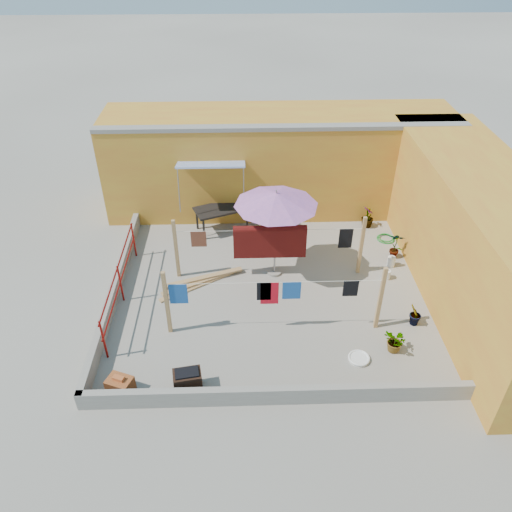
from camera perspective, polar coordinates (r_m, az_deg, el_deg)
The scene contains 21 objects.
ground at distance 13.34m, azimuth 1.64°, elevation -4.15°, with size 80.00×80.00×0.00m, color #9E998E.
wall_back at distance 16.50m, azimuth 2.58°, elevation 10.76°, with size 11.00×3.27×3.21m.
wall_right at distance 13.70m, azimuth 24.04°, elevation 1.81°, with size 2.40×9.00×3.20m, color gold.
parapet_front at distance 10.67m, azimuth 2.75°, elevation -15.59°, with size 8.30×0.16×0.44m, color gray.
parapet_left at distance 13.61m, azimuth -15.79°, elevation -3.63°, with size 0.16×7.30×0.44m, color gray.
red_railing at distance 13.10m, azimuth -15.33°, elevation -2.48°, with size 0.05×4.20×1.10m.
clothesline_rig at distance 13.15m, azimuth 1.60°, elevation 0.94°, with size 5.09×2.35×1.80m.
patio_umbrella at distance 12.71m, azimuth 2.32°, elevation 6.47°, with size 2.64×2.64×2.61m.
outdoor_table at distance 15.57m, azimuth -3.95°, elevation 5.28°, with size 1.82×1.37×0.77m.
brick_stack at distance 11.22m, azimuth -15.26°, elevation -14.07°, with size 0.62×0.54×0.46m.
lumber_pile at distance 13.65m, azimuth -6.38°, elevation -2.93°, with size 2.21×1.36×0.14m.
brazier at distance 10.94m, azimuth -7.81°, elevation -13.95°, with size 0.65×0.48×0.53m.
white_basin at distance 11.79m, azimuth 11.68°, elevation -11.38°, with size 0.50×0.50×0.09m.
water_jug_a at distance 14.18m, azimuth 14.72°, elevation -2.06°, with size 0.20×0.20×0.31m.
water_jug_b at distance 14.69m, azimuth 15.19°, elevation -0.61°, with size 0.22×0.22×0.35m.
green_hose at distance 15.88m, azimuth 14.61°, elevation 1.98°, with size 0.55×0.55×0.08m.
plant_back_a at distance 15.55m, azimuth 1.20°, elevation 4.01°, with size 0.70×0.60×0.78m, color #1B5017.
plant_back_b at distance 16.23m, azimuth 12.63°, elevation 4.38°, with size 0.39×0.39×0.70m, color #1B5017.
plant_right_a at distance 14.92m, azimuth 15.68°, elevation 1.22°, with size 0.45×0.30×0.85m, color #1B5017.
plant_right_b at distance 12.79m, azimuth 17.73°, elevation -6.42°, with size 0.35×0.28×0.64m, color #1B5017.
plant_right_c at distance 12.01m, azimuth 15.71°, elevation -9.42°, with size 0.53×0.46×0.59m, color #1B5017.
Camera 1 is at (-0.70, -10.24, 8.53)m, focal length 35.00 mm.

